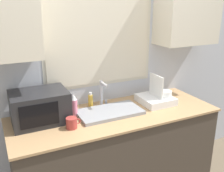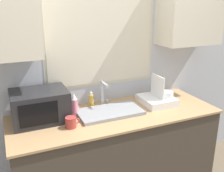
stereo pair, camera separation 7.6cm
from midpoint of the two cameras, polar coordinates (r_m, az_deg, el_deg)
name	(u,v)px [view 1 (the left image)]	position (r m, az deg, el deg)	size (l,w,h in m)	color
countertop	(115,155)	(2.63, -0.19, -14.80)	(1.90, 0.71, 0.89)	#42382D
wall_back	(100,51)	(2.54, -3.40, 7.70)	(6.00, 0.38, 2.60)	silver
sink_basin	(110,112)	(2.40, -1.43, -5.68)	(0.58, 0.32, 0.03)	gray
faucet	(102,92)	(2.50, -3.00, -1.36)	(0.08, 0.15, 0.26)	#B7B7BC
microwave	(40,107)	(2.30, -16.39, -4.38)	(0.46, 0.35, 0.27)	#232326
dish_rack	(157,98)	(2.66, 8.86, -2.61)	(0.31, 0.33, 0.29)	white
spray_bottle	(74,105)	(2.35, -9.21, -4.21)	(0.06, 0.06, 0.21)	#D8728C
soap_bottle	(91,101)	(2.52, -5.55, -3.26)	(0.04, 0.04, 0.16)	gold
mug_near_sink	(72,123)	(2.16, -9.77, -7.95)	(0.12, 0.09, 0.09)	#A53833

